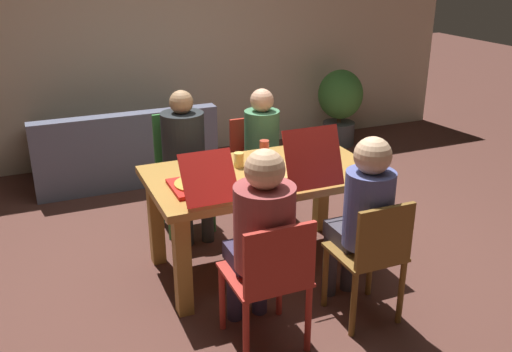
{
  "coord_description": "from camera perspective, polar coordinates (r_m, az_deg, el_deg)",
  "views": [
    {
      "loc": [
        -1.49,
        -3.42,
        2.22
      ],
      "look_at": [
        0.0,
        0.1,
        0.69
      ],
      "focal_mm": 39.53,
      "sensor_mm": 36.0,
      "label": 1
    }
  ],
  "objects": [
    {
      "name": "drinking_glass_3",
      "position": [
        4.19,
        6.7,
        2.06
      ],
      "size": [
        0.07,
        0.07,
        0.1
      ],
      "primitive_type": "cylinder",
      "color": "#BE5131",
      "rests_on": "dining_table"
    },
    {
      "name": "drinking_glass_1",
      "position": [
        4.29,
        0.85,
        2.82
      ],
      "size": [
        0.07,
        0.07,
        0.12
      ],
      "primitive_type": "cylinder",
      "color": "#B24431",
      "rests_on": "dining_table"
    },
    {
      "name": "chair_2",
      "position": [
        5.0,
        0.19,
        1.49
      ],
      "size": [
        0.45,
        0.45,
        0.85
      ],
      "color": "#AF2C1E",
      "rests_on": "ground"
    },
    {
      "name": "drinking_glass_2",
      "position": [
        3.69,
        -0.57,
        -0.37
      ],
      "size": [
        0.06,
        0.06,
        0.13
      ],
      "primitive_type": "cylinder",
      "color": "#B7482E",
      "rests_on": "dining_table"
    },
    {
      "name": "pizza_box_1",
      "position": [
        3.69,
        -5.79,
        -0.81
      ],
      "size": [
        0.34,
        0.53,
        0.32
      ],
      "color": "red",
      "rests_on": "dining_table"
    },
    {
      "name": "plate_0",
      "position": [
        4.13,
        -4.78,
        1.14
      ],
      "size": [
        0.25,
        0.25,
        0.01
      ],
      "color": "white",
      "rests_on": "dining_table"
    },
    {
      "name": "chair_1",
      "position": [
        3.57,
        11.68,
        -7.81
      ],
      "size": [
        0.4,
        0.4,
        0.85
      ],
      "color": "brown",
      "rests_on": "ground"
    },
    {
      "name": "ground_plane",
      "position": [
        4.34,
        0.52,
        -8.97
      ],
      "size": [
        20.0,
        20.0,
        0.0
      ],
      "primitive_type": "plane",
      "color": "brown"
    },
    {
      "name": "dining_table",
      "position": [
        4.05,
        0.55,
        -1.23
      ],
      "size": [
        1.61,
        0.92,
        0.76
      ],
      "color": "#AD7C37",
      "rests_on": "ground"
    },
    {
      "name": "person_3",
      "position": [
        3.25,
        0.55,
        -5.45
      ],
      "size": [
        0.35,
        0.5,
        1.23
      ],
      "color": "#382F4B",
      "rests_on": "ground"
    },
    {
      "name": "person_1",
      "position": [
        3.56,
        10.78,
        -3.52
      ],
      "size": [
        0.3,
        0.49,
        1.22
      ],
      "color": "#403C45",
      "rests_on": "ground"
    },
    {
      "name": "person_2",
      "position": [
        4.81,
        0.87,
        3.13
      ],
      "size": [
        0.3,
        0.48,
        1.16
      ],
      "color": "#413939",
      "rests_on": "ground"
    },
    {
      "name": "plate_1",
      "position": [
        4.36,
        5.35,
        2.34
      ],
      "size": [
        0.25,
        0.25,
        0.03
      ],
      "color": "white",
      "rests_on": "dining_table"
    },
    {
      "name": "pizza_box_0",
      "position": [
        3.89,
        4.19,
        0.63
      ],
      "size": [
        0.4,
        0.54,
        0.4
      ],
      "color": "red",
      "rests_on": "dining_table"
    },
    {
      "name": "potted_plant",
      "position": [
        6.91,
        8.5,
        7.4
      ],
      "size": [
        0.54,
        0.54,
        0.92
      ],
      "color": "#4C5054",
      "rests_on": "ground"
    },
    {
      "name": "chair_0",
      "position": [
        4.8,
        -7.5,
        0.75
      ],
      "size": [
        0.43,
        0.39,
        0.97
      ],
      "color": "#2E7334",
      "rests_on": "ground"
    },
    {
      "name": "drinking_glass_0",
      "position": [
        4.07,
        -1.75,
        1.64
      ],
      "size": [
        0.07,
        0.07,
        0.11
      ],
      "primitive_type": "cylinder",
      "color": "#E1BF5D",
      "rests_on": "dining_table"
    },
    {
      "name": "couch",
      "position": [
        5.98,
        -13.19,
        2.29
      ],
      "size": [
        1.81,
        0.81,
        0.76
      ],
      "color": "slate",
      "rests_on": "ground"
    },
    {
      "name": "back_wall",
      "position": [
        6.44,
        -9.64,
        13.66
      ],
      "size": [
        7.34,
        0.12,
        2.68
      ],
      "primitive_type": "cube",
      "color": "beige",
      "rests_on": "ground"
    },
    {
      "name": "chair_3",
      "position": [
        3.26,
        1.47,
        -10.18
      ],
      "size": [
        0.45,
        0.45,
        0.86
      ],
      "color": "#B53127",
      "rests_on": "ground"
    },
    {
      "name": "person_0",
      "position": [
        4.61,
        -7.16,
        2.49
      ],
      "size": [
        0.35,
        0.53,
        1.2
      ],
      "color": "#323839",
      "rests_on": "ground"
    }
  ]
}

